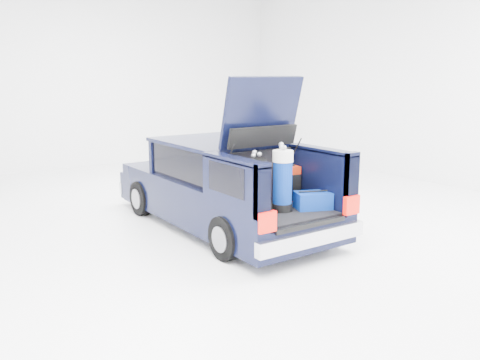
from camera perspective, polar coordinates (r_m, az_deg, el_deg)
ground at (r=8.54m, az=-1.91°, el=-5.23°), size 14.00×14.00×0.00m
car at (r=8.46m, az=-2.33°, el=-0.69°), size 1.87×4.65×2.47m
red_suitcase at (r=7.76m, az=5.40°, el=-0.42°), size 0.37×0.27×0.56m
black_golf_bag at (r=7.00m, az=1.83°, el=-0.62°), size 0.31×0.39×0.88m
blue_golf_bag at (r=7.13m, az=4.80°, el=-0.02°), size 0.32×0.32×0.98m
blue_duffel at (r=7.37m, az=8.20°, el=-2.27°), size 0.59×0.49×0.26m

